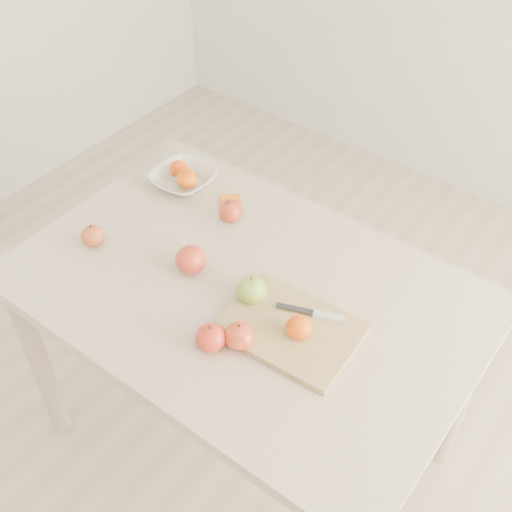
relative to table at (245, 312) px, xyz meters
The scene contains 16 objects.
ground 0.65m from the table, ahead, with size 3.50×3.50×0.00m, color #C6B293.
table is the anchor object (origin of this frame).
cutting_board 0.22m from the table, 16.13° to the right, with size 0.32×0.24×0.02m, color tan.
board_tangerine 0.26m from the table, 16.46° to the right, with size 0.06×0.06×0.05m, color #E24F08.
fruit_bowl 0.49m from the table, 151.05° to the left, with size 0.19×0.19×0.05m, color white.
bowl_tangerine_near 0.52m from the table, 151.43° to the left, with size 0.06×0.06×0.05m, color #DE5007.
bowl_tangerine_far 0.46m from the table, 150.87° to the left, with size 0.07×0.07×0.06m, color #DA4A07.
orange_peel_a 0.37m from the table, 134.68° to the left, with size 0.06×0.04×0.00m, color orange.
orange_peel_b 0.29m from the table, 136.98° to the left, with size 0.04×0.04×0.00m, color orange.
paring_knife 0.26m from the table, ahead, with size 0.17×0.07×0.01m.
apple_green 0.14m from the table, 30.91° to the right, with size 0.08×0.08×0.07m, color olive.
apple_red_c 0.25m from the table, 73.60° to the right, with size 0.07×0.07×0.07m, color maroon.
apple_red_d 0.47m from the table, 164.32° to the right, with size 0.06×0.06×0.06m, color maroon.
apple_red_a 0.30m from the table, 136.16° to the left, with size 0.07×0.07×0.06m, color maroon.
apple_red_b 0.21m from the table, 166.82° to the right, with size 0.08×0.08×0.07m, color #A6121A.
apple_red_e 0.23m from the table, 55.34° to the right, with size 0.07×0.07×0.07m, color #9D0611.
Camera 1 is at (0.72, -0.90, 1.94)m, focal length 45.00 mm.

